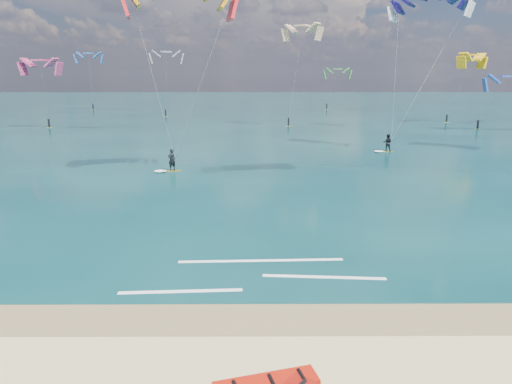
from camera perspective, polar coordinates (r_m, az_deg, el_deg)
ground at (r=52.48m, az=-1.91°, el=5.24°), size 320.00×320.00×0.00m
wet_sand_strip at (r=17.12m, az=-5.37°, el=-15.41°), size 320.00×2.40×0.01m
sea at (r=116.08m, az=-1.04°, el=10.41°), size 320.00×200.00×0.04m
kitesurfer_main at (r=38.07m, az=-10.05°, el=14.75°), size 9.31×7.11×16.44m
kitesurfer_far at (r=51.89m, az=18.83°, el=15.21°), size 9.38×6.12×17.65m
shoreline_foam at (r=20.34m, az=0.36°, el=-10.11°), size 11.13×3.62×0.01m
distant_kites at (r=84.71m, az=-0.35°, el=12.87°), size 79.96×42.04×15.39m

